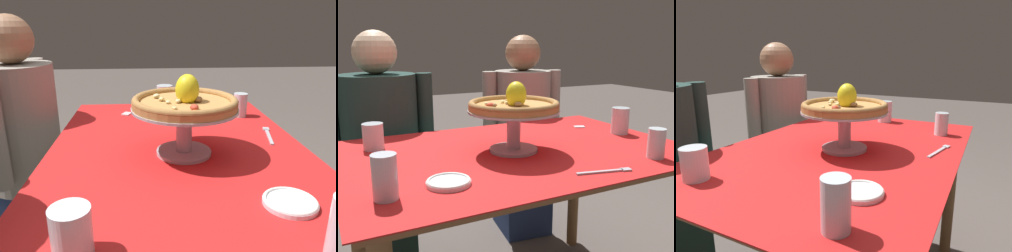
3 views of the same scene
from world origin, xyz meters
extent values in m
cylinder|color=olive|center=(0.58, -0.37, 0.36)|extent=(0.06, 0.06, 0.71)
cylinder|color=olive|center=(0.58, 0.37, 0.36)|extent=(0.06, 0.06, 0.71)
cube|color=olive|center=(0.00, 0.00, 0.73)|extent=(1.27, 0.86, 0.02)
cube|color=red|center=(0.00, 0.00, 0.74)|extent=(1.31, 0.90, 0.00)
cylinder|color=#B7B7C1|center=(-0.02, -0.01, 0.75)|extent=(0.18, 0.18, 0.01)
cylinder|color=#B7B7C1|center=(-0.02, -0.01, 0.83)|extent=(0.05, 0.05, 0.14)
cylinder|color=#B7B7C1|center=(-0.02, -0.01, 0.90)|extent=(0.35, 0.35, 0.01)
cylinder|color=#BC8447|center=(-0.02, -0.01, 0.91)|extent=(0.34, 0.34, 0.02)
torus|color=#A6743E|center=(-0.02, -0.01, 0.93)|extent=(0.34, 0.34, 0.02)
ellipsoid|color=beige|center=(-0.04, 0.04, 0.93)|extent=(0.02, 0.02, 0.01)
ellipsoid|color=#996B42|center=(-0.03, -0.06, 0.93)|extent=(0.04, 0.04, 0.02)
ellipsoid|color=beige|center=(-0.04, 0.01, 0.93)|extent=(0.03, 0.02, 0.01)
ellipsoid|color=beige|center=(0.03, 0.07, 0.93)|extent=(0.03, 0.03, 0.01)
ellipsoid|color=tan|center=(-0.01, 0.06, 0.93)|extent=(0.03, 0.02, 0.01)
ellipsoid|color=tan|center=(-0.11, 0.03, 0.93)|extent=(0.02, 0.02, 0.01)
ellipsoid|color=#C63D28|center=(-0.12, -0.03, 0.93)|extent=(0.03, 0.03, 0.02)
ellipsoid|color=#996B42|center=(-0.11, -0.03, 0.93)|extent=(0.03, 0.03, 0.01)
ellipsoid|color=#C63D28|center=(-0.02, -0.01, 0.93)|extent=(0.02, 0.02, 0.01)
ellipsoid|color=yellow|center=(-0.02, -0.02, 0.96)|extent=(0.08, 0.08, 0.10)
cylinder|color=silver|center=(0.55, 0.02, 0.80)|extent=(0.08, 0.08, 0.12)
cylinder|color=silver|center=(0.55, 0.02, 0.79)|extent=(0.07, 0.07, 0.09)
cylinder|color=white|center=(-0.49, 0.26, 0.79)|extent=(0.08, 0.08, 0.10)
cylinder|color=silver|center=(-0.49, 0.26, 0.78)|extent=(0.07, 0.07, 0.08)
cylinder|color=silver|center=(0.39, -0.32, 0.80)|extent=(0.06, 0.06, 0.11)
cylinder|color=silver|center=(0.39, -0.32, 0.77)|extent=(0.05, 0.05, 0.05)
cylinder|color=white|center=(-0.36, -0.23, 0.75)|extent=(0.13, 0.13, 0.01)
torus|color=white|center=(-0.36, -0.23, 0.76)|extent=(0.13, 0.13, 0.01)
cube|color=#B7B7C1|center=(0.11, -0.36, 0.75)|extent=(0.16, 0.05, 0.01)
cube|color=#B7B7C1|center=(0.20, -0.38, 0.75)|extent=(0.04, 0.03, 0.01)
cube|color=beige|center=(0.46, 0.20, 0.75)|extent=(0.06, 0.05, 0.00)
cube|color=navy|center=(0.41, 0.67, 0.22)|extent=(0.32, 0.36, 0.43)
cylinder|color=gray|center=(0.41, 0.67, 0.71)|extent=(0.37, 0.37, 0.56)
sphere|color=#9E7051|center=(0.41, 0.67, 1.09)|extent=(0.20, 0.20, 0.20)
cylinder|color=gray|center=(0.61, 0.65, 0.75)|extent=(0.08, 0.08, 0.48)
camera|label=1|loc=(-1.01, 0.11, 1.17)|focal=34.38mm
camera|label=2|loc=(-0.67, -1.21, 1.14)|focal=39.59mm
camera|label=3|loc=(-1.02, -0.53, 1.11)|focal=31.07mm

